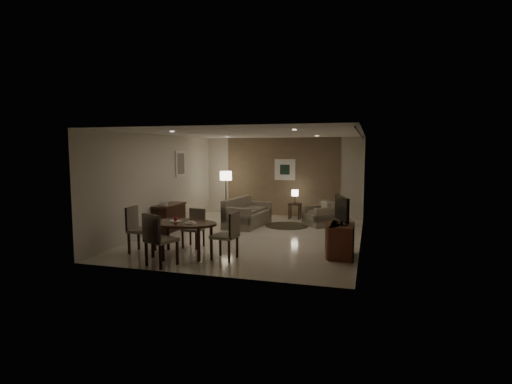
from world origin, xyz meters
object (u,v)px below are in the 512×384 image
(chair_far, at_px, (193,229))
(chair_right, at_px, (224,236))
(console_desk, at_px, (169,217))
(dining_table, at_px, (183,239))
(floor_lamp, at_px, (226,194))
(chair_left, at_px, (142,230))
(sofa, at_px, (248,212))
(tv_cabinet, at_px, (342,241))
(side_table, at_px, (295,211))
(armchair, at_px, (320,213))
(chair_near, at_px, (162,239))

(chair_far, xyz_separation_m, chair_right, (1.06, -0.75, 0.05))
(console_desk, distance_m, dining_table, 2.82)
(dining_table, height_order, floor_lamp, floor_lamp)
(chair_left, height_order, sofa, chair_left)
(dining_table, xyz_separation_m, chair_right, (0.97, -0.03, 0.14))
(chair_far, xyz_separation_m, chair_left, (-0.89, -0.74, 0.07))
(tv_cabinet, relative_size, side_table, 1.75)
(console_desk, xyz_separation_m, armchair, (4.01, 1.93, -0.01))
(sofa, relative_size, armchair, 2.12)
(chair_far, relative_size, sofa, 0.50)
(armchair, xyz_separation_m, floor_lamp, (-3.28, 0.71, 0.41))
(sofa, bearing_deg, side_table, -28.03)
(side_table, bearing_deg, floor_lamp, -173.34)
(console_desk, bearing_deg, floor_lamp, 74.58)
(tv_cabinet, height_order, floor_lamp, floor_lamp)
(chair_near, bearing_deg, sofa, -74.41)
(dining_table, bearing_deg, tv_cabinet, 14.20)
(floor_lamp, bearing_deg, armchair, -12.16)
(chair_left, bearing_deg, armchair, -41.20)
(sofa, bearing_deg, chair_far, 179.12)
(sofa, xyz_separation_m, side_table, (1.14, 1.61, -0.16))
(chair_left, bearing_deg, chair_right, -92.87)
(armchair, relative_size, side_table, 1.62)
(tv_cabinet, distance_m, dining_table, 3.42)
(chair_right, bearing_deg, chair_near, -47.51)
(chair_right, height_order, armchair, chair_right)
(sofa, bearing_deg, console_desk, 131.70)
(chair_near, xyz_separation_m, side_table, (1.54, 6.04, -0.27))
(side_table, distance_m, floor_lamp, 2.40)
(tv_cabinet, xyz_separation_m, sofa, (-2.98, 2.80, 0.06))
(chair_left, bearing_deg, dining_table, -91.66)
(console_desk, relative_size, chair_far, 1.35)
(chair_near, relative_size, floor_lamp, 0.68)
(console_desk, xyz_separation_m, side_table, (3.05, 2.91, -0.12))
(console_desk, height_order, chair_far, chair_far)
(console_desk, distance_m, armchair, 4.45)
(console_desk, relative_size, chair_left, 1.17)
(console_desk, xyz_separation_m, chair_near, (1.52, -3.14, 0.15))
(dining_table, bearing_deg, chair_left, -179.08)
(tv_cabinet, xyz_separation_m, chair_right, (-2.35, -0.87, 0.15))
(chair_right, bearing_deg, sofa, -164.59)
(dining_table, distance_m, chair_far, 0.74)
(tv_cabinet, distance_m, armchair, 3.54)
(chair_right, relative_size, side_table, 1.94)
(chair_right, bearing_deg, armchair, 166.71)
(chair_left, distance_m, armchair, 5.48)
(console_desk, height_order, chair_left, chair_left)
(chair_near, xyz_separation_m, floor_lamp, (-0.79, 5.77, 0.25))
(side_table, bearing_deg, chair_far, -109.16)
(armchair, height_order, side_table, armchair)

